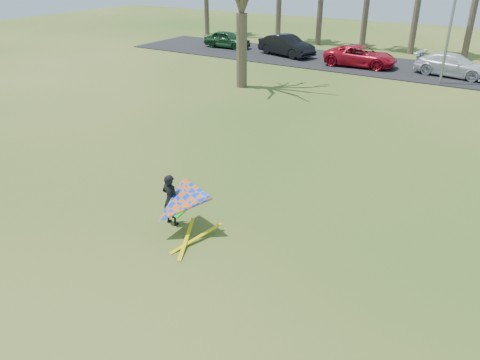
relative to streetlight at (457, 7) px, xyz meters
The scene contains 8 objects.
ground 22.55m from the streetlight, 95.61° to the right, with size 100.00×100.00×0.00m, color #1A4A10.
parking_strip 5.77m from the streetlight, 125.75° to the left, with size 46.00×7.00×0.06m, color black.
streetlight is the anchor object (origin of this frame).
car_0 18.61m from the streetlight, 169.75° to the left, with size 1.62×4.03×1.37m, color #1A4120.
car_1 12.96m from the streetlight, 167.16° to the left, with size 1.65×4.74×1.56m, color black.
car_2 7.33m from the streetlight, 160.85° to the left, with size 2.30×4.98×1.38m, color #B20E20.
car_3 4.40m from the streetlight, 87.85° to the left, with size 1.95×4.79×1.39m, color silver.
kite_flyer 22.36m from the streetlight, 98.06° to the right, with size 2.13×2.39×2.02m.
Camera 1 is at (6.65, -8.65, 7.15)m, focal length 35.00 mm.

